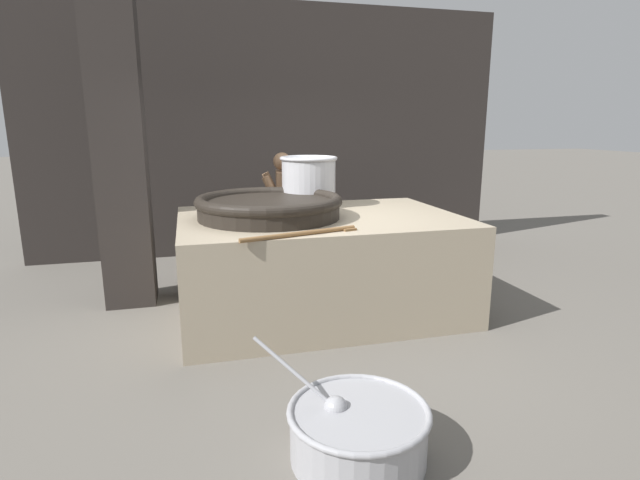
% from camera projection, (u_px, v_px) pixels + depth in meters
% --- Properties ---
extents(ground_plane, '(60.00, 60.00, 0.00)m').
position_uv_depth(ground_plane, '(320.00, 309.00, 5.38)').
color(ground_plane, '#666059').
extents(back_wall, '(7.19, 0.24, 3.69)m').
position_uv_depth(back_wall, '(273.00, 131.00, 7.61)').
color(back_wall, '#2D2826').
rests_on(back_wall, ground_plane).
extents(support_pillar, '(0.51, 0.51, 3.69)m').
position_uv_depth(support_pillar, '(119.00, 134.00, 5.22)').
color(support_pillar, '#2D2826').
rests_on(support_pillar, ground_plane).
extents(hearth_platform, '(2.85, 1.95, 1.02)m').
position_uv_depth(hearth_platform, '(320.00, 264.00, 5.27)').
color(hearth_platform, tan).
rests_on(hearth_platform, ground_plane).
extents(giant_wok_near, '(1.48, 1.48, 0.23)m').
position_uv_depth(giant_wok_near, '(269.00, 206.00, 5.02)').
color(giant_wok_near, black).
rests_on(giant_wok_near, hearth_platform).
extents(stock_pot, '(0.65, 0.65, 0.57)m').
position_uv_depth(stock_pot, '(309.00, 181.00, 5.70)').
color(stock_pot, '#B7B7BC').
rests_on(stock_pot, hearth_platform).
extents(stirring_paddle, '(1.07, 0.35, 0.04)m').
position_uv_depth(stirring_paddle, '(306.00, 233.00, 4.25)').
color(stirring_paddle, brown).
rests_on(stirring_paddle, hearth_platform).
extents(cook, '(0.41, 0.62, 1.60)m').
position_uv_depth(cook, '(282.00, 210.00, 6.41)').
color(cook, '#8C6647').
rests_on(cook, ground_plane).
extents(prep_bowl_vegetables, '(0.99, 0.85, 0.68)m').
position_uv_depth(prep_bowl_vegetables, '(358.00, 430.00, 2.95)').
color(prep_bowl_vegetables, '#9E9EA3').
rests_on(prep_bowl_vegetables, ground_plane).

